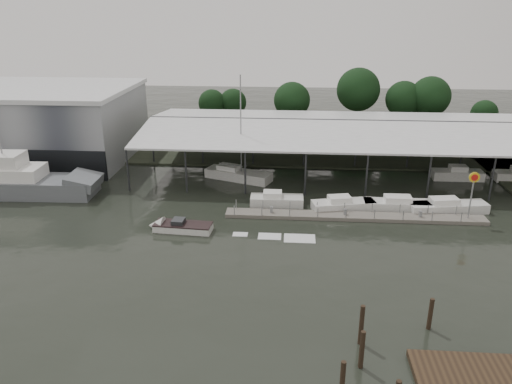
# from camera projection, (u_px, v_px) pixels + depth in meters

# --- Properties ---
(ground) EXTENTS (200.00, 200.00, 0.00)m
(ground) POSITION_uv_depth(u_px,v_px,m) (202.00, 257.00, 45.93)
(ground) COLOR black
(ground) RESTS_ON ground
(land_strip_far) EXTENTS (140.00, 30.00, 0.30)m
(land_strip_far) POSITION_uv_depth(u_px,v_px,m) (245.00, 139.00, 85.05)
(land_strip_far) COLOR #383E2E
(land_strip_far) RESTS_ON ground
(storage_warehouse) EXTENTS (24.50, 20.50, 10.50)m
(storage_warehouse) POSITION_uv_depth(u_px,v_px,m) (49.00, 123.00, 73.92)
(storage_warehouse) COLOR gray
(storage_warehouse) RESTS_ON ground
(covered_boat_shed) EXTENTS (58.24, 24.00, 6.96)m
(covered_boat_shed) POSITION_uv_depth(u_px,v_px,m) (358.00, 125.00, 68.68)
(covered_boat_shed) COLOR white
(covered_boat_shed) RESTS_ON ground
(floating_dock) EXTENTS (28.00, 2.00, 1.40)m
(floating_dock) POSITION_uv_depth(u_px,v_px,m) (354.00, 216.00, 54.14)
(floating_dock) COLOR slate
(floating_dock) RESTS_ON ground
(shell_fuel_sign) EXTENTS (1.10, 0.18, 5.55)m
(shell_fuel_sign) POSITION_uv_depth(u_px,v_px,m) (473.00, 187.00, 51.97)
(shell_fuel_sign) COLOR gray
(shell_fuel_sign) RESTS_ON ground
(grey_trawler) EXTENTS (19.68, 5.44, 8.84)m
(grey_trawler) POSITION_uv_depth(u_px,v_px,m) (18.00, 182.00, 60.40)
(grey_trawler) COLOR slate
(grey_trawler) RESTS_ON ground
(white_sailboat) EXTENTS (9.22, 5.65, 13.90)m
(white_sailboat) POSITION_uv_depth(u_px,v_px,m) (237.00, 174.00, 65.95)
(white_sailboat) COLOR white
(white_sailboat) RESTS_ON ground
(speedboat_underway) EXTENTS (17.62, 3.50, 2.00)m
(speedboat_underway) POSITION_uv_depth(u_px,v_px,m) (178.00, 227.00, 51.16)
(speedboat_underway) COLOR white
(speedboat_underway) RESTS_ON ground
(moored_cruiser_0) EXTENTS (6.09, 2.28, 1.70)m
(moored_cruiser_0) POSITION_uv_depth(u_px,v_px,m) (276.00, 200.00, 57.54)
(moored_cruiser_0) COLOR white
(moored_cruiser_0) RESTS_ON ground
(moored_cruiser_1) EXTENTS (7.39, 3.68, 1.70)m
(moored_cruiser_1) POSITION_uv_depth(u_px,v_px,m) (343.00, 205.00, 56.15)
(moored_cruiser_1) COLOR white
(moored_cruiser_1) RESTS_ON ground
(moored_cruiser_2) EXTENTS (8.47, 2.21, 1.70)m
(moored_cruiser_2) POSITION_uv_depth(u_px,v_px,m) (401.00, 205.00, 56.17)
(moored_cruiser_2) COLOR white
(moored_cruiser_2) RESTS_ON ground
(moored_cruiser_3) EXTENTS (8.95, 3.55, 1.70)m
(moored_cruiser_3) POSITION_uv_depth(u_px,v_px,m) (447.00, 207.00, 55.64)
(moored_cruiser_3) COLOR white
(moored_cruiser_3) RESTS_ON ground
(mooring_pilings) EXTENTS (7.10, 9.75, 3.64)m
(mooring_pilings) POSITION_uv_depth(u_px,v_px,m) (382.00, 362.00, 30.91)
(mooring_pilings) COLOR #2E2017
(mooring_pilings) RESTS_ON ground
(horizon_tree_line) EXTENTS (67.06, 10.61, 11.42)m
(horizon_tree_line) POSITION_uv_depth(u_px,v_px,m) (388.00, 99.00, 86.86)
(horizon_tree_line) COLOR #2F2114
(horizon_tree_line) RESTS_ON ground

